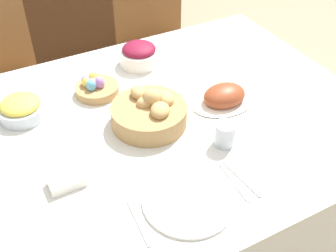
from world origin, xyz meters
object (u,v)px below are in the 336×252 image
at_px(bread_basket, 149,112).
at_px(spoon, 242,179).
at_px(chair_far_right, 156,39).
at_px(fork, 138,222).
at_px(chair_far_left, 2,78).
at_px(beet_salad_bowl, 139,54).
at_px(butter_dish, 67,181).
at_px(drinking_cup, 225,134).
at_px(knife, 234,182).
at_px(pineapple_bowl, 21,108).
at_px(egg_basket, 96,87).
at_px(ham_platter, 224,97).
at_px(dinner_plate, 188,201).

bearing_deg(bread_basket, spoon, -71.62).
relative_size(chair_far_right, fork, 5.48).
bearing_deg(chair_far_left, beet_salad_bowl, -49.03).
bearing_deg(beet_salad_bowl, butter_dish, -132.66).
bearing_deg(chair_far_right, drinking_cup, -99.16).
bearing_deg(beet_salad_bowl, knife, -93.00).
relative_size(chair_far_right, pineapple_bowl, 5.67).
xyz_separation_m(egg_basket, fork, (-0.12, -0.65, -0.03)).
bearing_deg(butter_dish, pineapple_bowl, 95.51).
relative_size(chair_far_right, spoon, 5.48).
xyz_separation_m(ham_platter, spoon, (-0.18, -0.36, -0.02)).
distance_m(chair_far_right, fork, 1.52).
xyz_separation_m(chair_far_right, beet_salad_bowl, (-0.35, -0.55, 0.27)).
relative_size(pineapple_bowl, knife, 0.97).
distance_m(chair_far_right, egg_basket, 0.93).
bearing_deg(dinner_plate, fork, 180.00).
bearing_deg(butter_dish, chair_far_left, 91.96).
xyz_separation_m(chair_far_left, drinking_cup, (0.57, -1.16, 0.27)).
xyz_separation_m(bread_basket, beet_salad_bowl, (0.14, 0.39, 0.00)).
xyz_separation_m(fork, butter_dish, (-0.13, 0.23, 0.01)).
bearing_deg(bread_basket, dinner_plate, -99.25).
xyz_separation_m(ham_platter, knife, (-0.21, -0.36, -0.02)).
height_order(bread_basket, egg_basket, bread_basket).
bearing_deg(chair_far_right, bread_basket, -111.52).
relative_size(egg_basket, drinking_cup, 2.01).
height_order(spoon, butter_dish, butter_dish).
xyz_separation_m(beet_salad_bowl, spoon, (-0.01, -0.78, -0.04)).
bearing_deg(knife, dinner_plate, -175.60).
relative_size(ham_platter, dinner_plate, 0.95).
distance_m(bread_basket, ham_platter, 0.31).
bearing_deg(knife, bread_basket, 108.72).
distance_m(chair_far_left, bread_basket, 1.05).
bearing_deg(bread_basket, beet_salad_bowl, 70.04).
bearing_deg(egg_basket, beet_salad_bowl, 26.12).
xyz_separation_m(knife, spoon, (0.03, 0.00, 0.00)).
height_order(fork, spoon, same).
bearing_deg(spoon, dinner_plate, 175.60).
height_order(fork, knife, same).
distance_m(egg_basket, knife, 0.69).
xyz_separation_m(chair_far_right, pineapple_bowl, (-0.89, -0.69, 0.26)).
height_order(beet_salad_bowl, drinking_cup, beet_salad_bowl).
height_order(chair_far_right, knife, chair_far_right).
distance_m(ham_platter, spoon, 0.40).
height_order(spoon, drinking_cup, drinking_cup).
relative_size(bread_basket, butter_dish, 2.47).
relative_size(bread_basket, ham_platter, 1.04).
distance_m(ham_platter, drinking_cup, 0.24).
distance_m(chair_far_right, ham_platter, 1.01).
height_order(chair_far_right, butter_dish, chair_far_right).
bearing_deg(egg_basket, butter_dish, -120.97).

